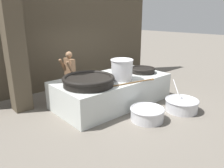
{
  "coord_description": "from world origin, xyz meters",
  "views": [
    {
      "loc": [
        -4.4,
        -5.02,
        2.72
      ],
      "look_at": [
        0.0,
        0.0,
        0.64
      ],
      "focal_mm": 35.0,
      "sensor_mm": 36.0,
      "label": 1
    }
  ],
  "objects_px": {
    "stock_pot": "(122,69)",
    "prep_bowl_meat": "(147,114)",
    "giant_wok_near": "(89,80)",
    "giant_wok_far": "(143,70)",
    "cook": "(70,73)",
    "prep_bowl_vegetables": "(182,104)"
  },
  "relations": [
    {
      "from": "stock_pot",
      "to": "giant_wok_near",
      "type": "bearing_deg",
      "value": 169.3
    },
    {
      "from": "prep_bowl_vegetables",
      "to": "prep_bowl_meat",
      "type": "distance_m",
      "value": 1.28
    },
    {
      "from": "giant_wok_near",
      "to": "cook",
      "type": "relative_size",
      "value": 0.91
    },
    {
      "from": "cook",
      "to": "giant_wok_far",
      "type": "bearing_deg",
      "value": 143.08
    },
    {
      "from": "giant_wok_far",
      "to": "prep_bowl_vegetables",
      "type": "xyz_separation_m",
      "value": [
        -0.1,
        -1.65,
        -0.74
      ]
    },
    {
      "from": "giant_wok_near",
      "to": "prep_bowl_meat",
      "type": "bearing_deg",
      "value": -57.17
    },
    {
      "from": "giant_wok_near",
      "to": "prep_bowl_meat",
      "type": "distance_m",
      "value": 1.86
    },
    {
      "from": "stock_pot",
      "to": "prep_bowl_meat",
      "type": "relative_size",
      "value": 0.74
    },
    {
      "from": "giant_wok_near",
      "to": "stock_pot",
      "type": "bearing_deg",
      "value": -10.7
    },
    {
      "from": "giant_wok_near",
      "to": "giant_wok_far",
      "type": "relative_size",
      "value": 1.72
    },
    {
      "from": "giant_wok_far",
      "to": "stock_pot",
      "type": "relative_size",
      "value": 1.24
    },
    {
      "from": "giant_wok_near",
      "to": "giant_wok_far",
      "type": "bearing_deg",
      "value": -0.95
    },
    {
      "from": "giant_wok_far",
      "to": "cook",
      "type": "xyz_separation_m",
      "value": [
        -2.01,
        1.47,
        -0.07
      ]
    },
    {
      "from": "giant_wok_near",
      "to": "stock_pot",
      "type": "distance_m",
      "value": 1.13
    },
    {
      "from": "giant_wok_far",
      "to": "prep_bowl_vegetables",
      "type": "relative_size",
      "value": 0.75
    },
    {
      "from": "prep_bowl_meat",
      "to": "giant_wok_near",
      "type": "bearing_deg",
      "value": 122.83
    },
    {
      "from": "prep_bowl_vegetables",
      "to": "prep_bowl_meat",
      "type": "height_order",
      "value": "prep_bowl_vegetables"
    },
    {
      "from": "giant_wok_far",
      "to": "prep_bowl_vegetables",
      "type": "distance_m",
      "value": 1.81
    },
    {
      "from": "prep_bowl_meat",
      "to": "cook",
      "type": "bearing_deg",
      "value": 103.12
    },
    {
      "from": "giant_wok_near",
      "to": "cook",
      "type": "distance_m",
      "value": 1.46
    },
    {
      "from": "giant_wok_far",
      "to": "cook",
      "type": "bearing_deg",
      "value": 143.69
    },
    {
      "from": "giant_wok_near",
      "to": "cook",
      "type": "xyz_separation_m",
      "value": [
        0.25,
        1.44,
        -0.12
      ]
    }
  ]
}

